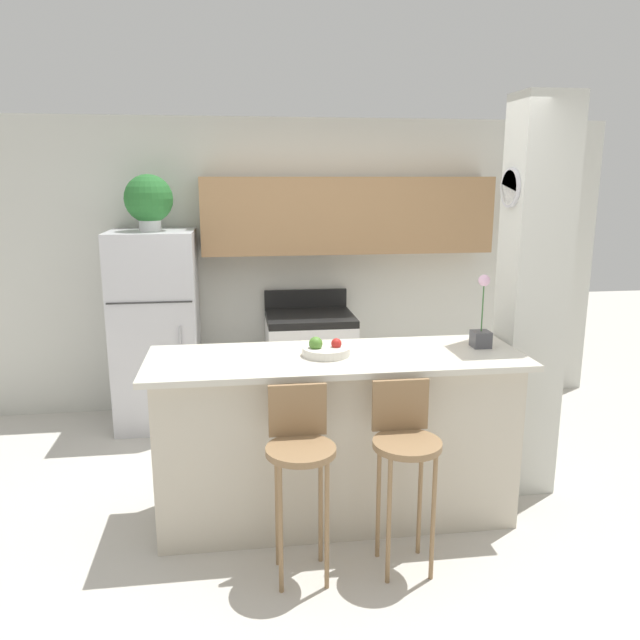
# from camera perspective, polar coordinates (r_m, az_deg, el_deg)

# --- Properties ---
(ground_plane) EXTENTS (14.00, 14.00, 0.00)m
(ground_plane) POSITION_cam_1_polar(r_m,az_deg,el_deg) (4.07, 1.43, -17.31)
(ground_plane) COLOR beige
(wall_back) EXTENTS (5.60, 0.38, 2.55)m
(wall_back) POSITION_cam_1_polar(r_m,az_deg,el_deg) (5.54, -0.27, 6.68)
(wall_back) COLOR silver
(wall_back) RESTS_ON ground_plane
(pillar_right) EXTENTS (0.38, 0.32, 2.55)m
(pillar_right) POSITION_cam_1_polar(r_m,az_deg,el_deg) (4.22, 18.74, 1.67)
(pillar_right) COLOR silver
(pillar_right) RESTS_ON ground_plane
(counter_bar) EXTENTS (2.22, 0.73, 1.03)m
(counter_bar) POSITION_cam_1_polar(r_m,az_deg,el_deg) (3.84, 1.47, -10.59)
(counter_bar) COLOR beige
(counter_bar) RESTS_ON ground_plane
(refrigerator) EXTENTS (0.68, 0.66, 1.63)m
(refrigerator) POSITION_cam_1_polar(r_m,az_deg,el_deg) (5.34, -14.72, -0.88)
(refrigerator) COLOR silver
(refrigerator) RESTS_ON ground_plane
(stove_range) EXTENTS (0.74, 0.66, 1.07)m
(stove_range) POSITION_cam_1_polar(r_m,az_deg,el_deg) (5.43, -0.93, -4.10)
(stove_range) COLOR white
(stove_range) RESTS_ON ground_plane
(bar_stool_left) EXTENTS (0.36, 0.36, 1.01)m
(bar_stool_left) POSITION_cam_1_polar(r_m,az_deg,el_deg) (3.25, -1.83, -12.07)
(bar_stool_left) COLOR olive
(bar_stool_left) RESTS_ON ground_plane
(bar_stool_right) EXTENTS (0.36, 0.36, 1.01)m
(bar_stool_right) POSITION_cam_1_polar(r_m,az_deg,el_deg) (3.34, 7.78, -11.43)
(bar_stool_right) COLOR olive
(bar_stool_right) RESTS_ON ground_plane
(potted_plant_on_fridge) EXTENTS (0.38, 0.38, 0.44)m
(potted_plant_on_fridge) POSITION_cam_1_polar(r_m,az_deg,el_deg) (5.20, -15.40, 10.53)
(potted_plant_on_fridge) COLOR silver
(potted_plant_on_fridge) RESTS_ON refrigerator
(orchid_vase) EXTENTS (0.11, 0.11, 0.45)m
(orchid_vase) POSITION_cam_1_polar(r_m,az_deg,el_deg) (3.93, 14.55, -0.52)
(orchid_vase) COLOR #4C4C51
(orchid_vase) RESTS_ON counter_bar
(fruit_bowl) EXTENTS (0.28, 0.28, 0.12)m
(fruit_bowl) POSITION_cam_1_polar(r_m,az_deg,el_deg) (3.66, 0.50, -2.75)
(fruit_bowl) COLOR silver
(fruit_bowl) RESTS_ON counter_bar
(trash_bin) EXTENTS (0.28, 0.28, 0.38)m
(trash_bin) POSITION_cam_1_polar(r_m,az_deg,el_deg) (5.28, -8.49, -7.89)
(trash_bin) COLOR #59595B
(trash_bin) RESTS_ON ground_plane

